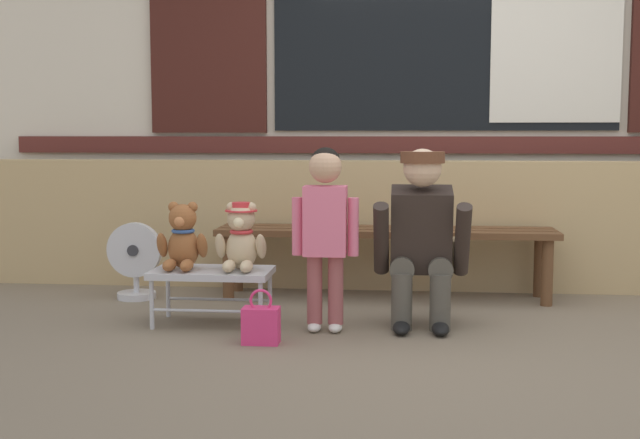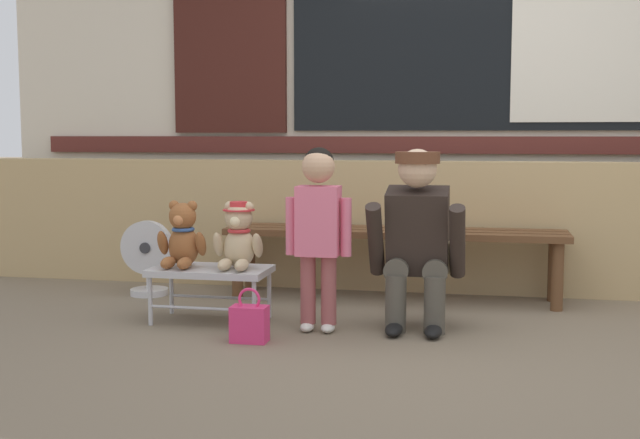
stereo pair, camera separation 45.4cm
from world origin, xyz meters
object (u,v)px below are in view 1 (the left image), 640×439
teddy_bear_with_hat (241,238)px  floor_fan (135,261)px  teddy_bear_plain (183,239)px  adult_crouching (423,238)px  wooden_bench_long (385,239)px  handbag_on_ground (261,324)px  child_standing (325,218)px  small_display_bench (212,275)px

teddy_bear_with_hat → floor_fan: bearing=142.3°
teddy_bear_plain → adult_crouching: 1.29m
wooden_bench_long → handbag_on_ground: size_ratio=7.72×
teddy_bear_plain → child_standing: child_standing is taller
child_standing → handbag_on_ground: size_ratio=3.52×
teddy_bear_plain → handbag_on_ground: teddy_bear_plain is taller
floor_fan → adult_crouching: bearing=-17.7°
small_display_bench → adult_crouching: adult_crouching is taller
teddy_bear_plain → teddy_bear_with_hat: 0.32m
teddy_bear_with_hat → floor_fan: teddy_bear_with_hat is taller
wooden_bench_long → child_standing: (-0.29, -0.91, 0.22)m
teddy_bear_plain → small_display_bench: bearing=-0.5°
handbag_on_ground → floor_fan: (-0.97, 1.00, 0.14)m
wooden_bench_long → floor_fan: floor_fan is taller
teddy_bear_with_hat → handbag_on_ground: size_ratio=1.34×
wooden_bench_long → handbag_on_ground: bearing=-115.9°
small_display_bench → handbag_on_ground: small_display_bench is taller
child_standing → teddy_bear_with_hat: bearing=168.0°
wooden_bench_long → small_display_bench: size_ratio=3.28×
small_display_bench → child_standing: child_standing is taller
teddy_bear_plain → adult_crouching: adult_crouching is taller
wooden_bench_long → child_standing: child_standing is taller
wooden_bench_long → handbag_on_ground: 1.35m
teddy_bear_with_hat → child_standing: 0.49m
child_standing → small_display_bench: bearing=171.3°
wooden_bench_long → adult_crouching: adult_crouching is taller
floor_fan → wooden_bench_long: bearing=7.1°
adult_crouching → floor_fan: bearing=162.3°
child_standing → floor_fan: 1.49m
small_display_bench → teddy_bear_with_hat: (0.16, 0.00, 0.21)m
teddy_bear_plain → handbag_on_ground: size_ratio=1.34×
floor_fan → teddy_bear_plain: bearing=-52.3°
adult_crouching → floor_fan: (-1.76, 0.56, -0.24)m
teddy_bear_plain → adult_crouching: size_ratio=0.38×
teddy_bear_plain → wooden_bench_long: bearing=37.0°
teddy_bear_plain → floor_fan: bearing=127.7°
small_display_bench → teddy_bear_with_hat: teddy_bear_with_hat is taller
wooden_bench_long → floor_fan: (-1.55, -0.19, -0.13)m
teddy_bear_plain → handbag_on_ground: (0.49, -0.38, -0.37)m
teddy_bear_with_hat → child_standing: size_ratio=0.38×
wooden_bench_long → child_standing: bearing=-107.8°
small_display_bench → adult_crouching: bearing=2.7°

